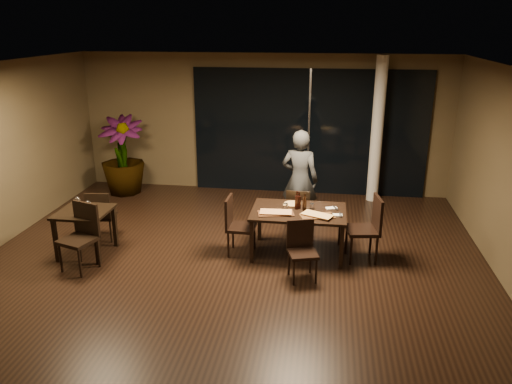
# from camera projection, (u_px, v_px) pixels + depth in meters

# --- Properties ---
(ground) EXTENTS (8.00, 8.00, 0.00)m
(ground) POSITION_uv_depth(u_px,v_px,m) (228.00, 272.00, 7.59)
(ground) COLOR black
(ground) RESTS_ON ground
(wall_back) EXTENTS (8.00, 0.10, 3.00)m
(wall_back) POSITION_uv_depth(u_px,v_px,m) (263.00, 124.00, 10.89)
(wall_back) COLOR #4B3E28
(wall_back) RESTS_ON ground
(wall_front) EXTENTS (8.00, 0.10, 3.00)m
(wall_front) POSITION_uv_depth(u_px,v_px,m) (104.00, 356.00, 3.31)
(wall_front) COLOR #4B3E28
(wall_front) RESTS_ON ground
(ceiling) EXTENTS (8.00, 8.00, 0.04)m
(ceiling) POSITION_uv_depth(u_px,v_px,m) (224.00, 68.00, 6.61)
(ceiling) COLOR silver
(ceiling) RESTS_ON wall_back
(window_panel) EXTENTS (5.00, 0.06, 2.70)m
(window_panel) POSITION_uv_depth(u_px,v_px,m) (309.00, 133.00, 10.72)
(window_panel) COLOR black
(window_panel) RESTS_ON ground
(column) EXTENTS (0.24, 0.24, 3.00)m
(column) POSITION_uv_depth(u_px,v_px,m) (377.00, 131.00, 10.19)
(column) COLOR silver
(column) RESTS_ON ground
(main_table) EXTENTS (1.50, 1.00, 0.75)m
(main_table) POSITION_uv_depth(u_px,v_px,m) (298.00, 215.00, 7.98)
(main_table) COLOR black
(main_table) RESTS_ON ground
(side_table) EXTENTS (0.80, 0.80, 0.75)m
(side_table) POSITION_uv_depth(u_px,v_px,m) (84.00, 218.00, 7.99)
(side_table) COLOR black
(side_table) RESTS_ON ground
(chair_main_far) EXTENTS (0.42, 0.42, 0.88)m
(chair_main_far) POSITION_uv_depth(u_px,v_px,m) (298.00, 210.00, 8.70)
(chair_main_far) COLOR black
(chair_main_far) RESTS_ON ground
(chair_main_near) EXTENTS (0.50, 0.50, 0.87)m
(chair_main_near) POSITION_uv_depth(u_px,v_px,m) (302.00, 247.00, 7.30)
(chair_main_near) COLOR black
(chair_main_near) RESTS_ON ground
(chair_main_left) EXTENTS (0.45, 0.45, 0.96)m
(chair_main_left) POSITION_uv_depth(u_px,v_px,m) (236.00, 222.00, 8.04)
(chair_main_left) COLOR black
(chair_main_left) RESTS_ON ground
(chair_main_right) EXTENTS (0.56, 0.56, 1.05)m
(chair_main_right) POSITION_uv_depth(u_px,v_px,m) (368.00, 225.00, 7.81)
(chair_main_right) COLOR black
(chair_main_right) RESTS_ON ground
(chair_side_far) EXTENTS (0.47, 0.47, 0.90)m
(chair_side_far) POSITION_uv_depth(u_px,v_px,m) (101.00, 213.00, 8.52)
(chair_side_far) COLOR black
(chair_side_far) RESTS_ON ground
(chair_side_near) EXTENTS (0.60, 0.60, 1.03)m
(chair_side_near) POSITION_uv_depth(u_px,v_px,m) (82.00, 233.00, 7.56)
(chair_side_near) COLOR black
(chair_side_near) RESTS_ON ground
(diner) EXTENTS (0.69, 0.52, 1.83)m
(diner) POSITION_uv_depth(u_px,v_px,m) (300.00, 180.00, 8.96)
(diner) COLOR #2C2F31
(diner) RESTS_ON ground
(potted_plant) EXTENTS (1.10, 1.10, 1.70)m
(potted_plant) POSITION_uv_depth(u_px,v_px,m) (122.00, 156.00, 10.84)
(potted_plant) COLOR #1B531C
(potted_plant) RESTS_ON ground
(pizza_board_left) EXTENTS (0.61, 0.39, 0.01)m
(pizza_board_left) POSITION_uv_depth(u_px,v_px,m) (276.00, 213.00, 7.82)
(pizza_board_left) COLOR #3F2314
(pizza_board_left) RESTS_ON main_table
(pizza_board_right) EXTENTS (0.58, 0.41, 0.01)m
(pizza_board_right) POSITION_uv_depth(u_px,v_px,m) (317.00, 216.00, 7.71)
(pizza_board_right) COLOR #4D2F18
(pizza_board_right) RESTS_ON main_table
(oblong_pizza_left) EXTENTS (0.49, 0.25, 0.02)m
(oblong_pizza_left) POSITION_uv_depth(u_px,v_px,m) (276.00, 212.00, 7.82)
(oblong_pizza_left) COLOR maroon
(oblong_pizza_left) RESTS_ON pizza_board_left
(oblong_pizza_right) EXTENTS (0.50, 0.37, 0.02)m
(oblong_pizza_right) POSITION_uv_depth(u_px,v_px,m) (317.00, 215.00, 7.70)
(oblong_pizza_right) COLOR maroon
(oblong_pizza_right) RESTS_ON pizza_board_right
(round_pizza) EXTENTS (0.28, 0.28, 0.01)m
(round_pizza) POSITION_uv_depth(u_px,v_px,m) (293.00, 204.00, 8.22)
(round_pizza) COLOR #B13213
(round_pizza) RESTS_ON main_table
(bottle_a) EXTENTS (0.07, 0.07, 0.30)m
(bottle_a) POSITION_uv_depth(u_px,v_px,m) (297.00, 200.00, 7.98)
(bottle_a) COLOR black
(bottle_a) RESTS_ON main_table
(bottle_b) EXTENTS (0.06, 0.06, 0.28)m
(bottle_b) POSITION_uv_depth(u_px,v_px,m) (305.00, 202.00, 7.93)
(bottle_b) COLOR black
(bottle_b) RESTS_ON main_table
(bottle_c) EXTENTS (0.06, 0.06, 0.28)m
(bottle_c) POSITION_uv_depth(u_px,v_px,m) (299.00, 200.00, 8.00)
(bottle_c) COLOR black
(bottle_c) RESTS_ON main_table
(tumbler_left) EXTENTS (0.08, 0.08, 0.09)m
(tumbler_left) POSITION_uv_depth(u_px,v_px,m) (286.00, 206.00, 8.01)
(tumbler_left) COLOR white
(tumbler_left) RESTS_ON main_table
(tumbler_right) EXTENTS (0.07, 0.07, 0.09)m
(tumbler_right) POSITION_uv_depth(u_px,v_px,m) (312.00, 206.00, 8.02)
(tumbler_right) COLOR white
(tumbler_right) RESTS_ON main_table
(napkin_near) EXTENTS (0.18, 0.11, 0.01)m
(napkin_near) POSITION_uv_depth(u_px,v_px,m) (336.00, 215.00, 7.75)
(napkin_near) COLOR white
(napkin_near) RESTS_ON main_table
(napkin_far) EXTENTS (0.20, 0.16, 0.01)m
(napkin_far) POSITION_uv_depth(u_px,v_px,m) (331.00, 208.00, 8.04)
(napkin_far) COLOR white
(napkin_far) RESTS_ON main_table
(wine_glass_a) EXTENTS (0.09, 0.09, 0.20)m
(wine_glass_a) POSITION_uv_depth(u_px,v_px,m) (78.00, 203.00, 7.99)
(wine_glass_a) COLOR white
(wine_glass_a) RESTS_ON side_table
(wine_glass_b) EXTENTS (0.09, 0.09, 0.20)m
(wine_glass_b) POSITION_uv_depth(u_px,v_px,m) (88.00, 207.00, 7.81)
(wine_glass_b) COLOR white
(wine_glass_b) RESTS_ON side_table
(side_napkin) EXTENTS (0.19, 0.12, 0.01)m
(side_napkin) POSITION_uv_depth(u_px,v_px,m) (85.00, 214.00, 7.79)
(side_napkin) COLOR white
(side_napkin) RESTS_ON side_table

